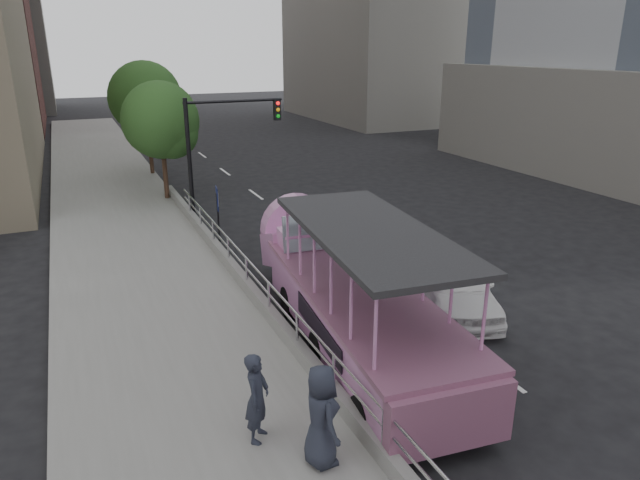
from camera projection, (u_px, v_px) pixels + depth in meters
ground at (409, 339)px, 14.75m from camera, size 160.00×160.00×0.00m
sidewalk at (132, 246)px, 21.13m from camera, size 5.50×80.00×0.30m
kerb_wall at (269, 312)px, 15.12m from camera, size 0.24×30.00×0.36m
guardrail at (269, 290)px, 14.90m from camera, size 0.07×22.00×0.71m
duck_boat at (346, 292)px, 14.49m from camera, size 3.44×10.35×3.37m
car at (456, 285)px, 16.16m from camera, size 3.28×4.75×1.50m
pedestrian_near at (257, 397)px, 10.29m from camera, size 0.71×0.76×1.75m
pedestrian_far at (321, 416)px, 9.68m from camera, size 0.61×0.92×1.88m
parking_sign at (218, 212)px, 20.13m from camera, size 0.11×0.56×2.51m
traffic_signal at (217, 139)px, 23.76m from camera, size 4.20×0.32×5.20m
street_tree_near at (163, 123)px, 26.00m from camera, size 3.52×3.52×5.72m
street_tree_far at (148, 101)px, 31.11m from camera, size 3.97×3.97×6.45m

